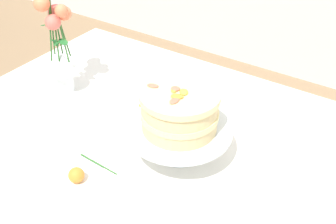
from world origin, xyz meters
name	(u,v)px	position (x,y,z in m)	size (l,w,h in m)	color
dining_table	(156,168)	(0.00, -0.03, 0.65)	(1.40, 1.00, 0.74)	white
linen_napkin	(179,155)	(0.08, -0.03, 0.74)	(0.32, 0.32, 0.00)	white
cake_stand	(179,132)	(0.08, -0.03, 0.82)	(0.29, 0.29, 0.10)	silver
layer_cake	(180,110)	(0.08, -0.03, 0.90)	(0.21, 0.21, 0.12)	beige
flower_vase	(59,44)	(-0.44, 0.05, 0.92)	(0.13, 0.11, 0.36)	silver
fallen_rose	(77,175)	(-0.08, -0.26, 0.76)	(0.14, 0.11, 0.04)	#2D6028
loose_petal_0	(143,104)	(-0.15, 0.12, 0.74)	(0.04, 0.02, 0.00)	yellow
loose_petal_1	(211,100)	(0.02, 0.27, 0.74)	(0.03, 0.02, 0.01)	pink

